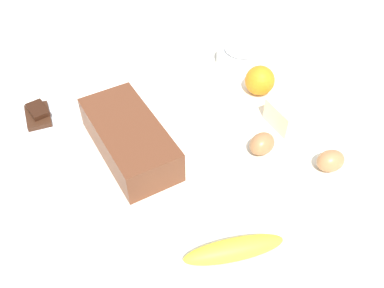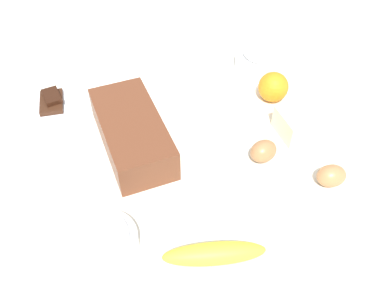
{
  "view_description": "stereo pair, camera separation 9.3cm",
  "coord_description": "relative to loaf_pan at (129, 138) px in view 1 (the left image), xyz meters",
  "views": [
    {
      "loc": [
        -0.6,
        0.27,
        0.7
      ],
      "look_at": [
        0.0,
        0.0,
        0.04
      ],
      "focal_mm": 39.67,
      "sensor_mm": 36.0,
      "label": 1
    },
    {
      "loc": [
        -0.63,
        0.18,
        0.7
      ],
      "look_at": [
        0.0,
        0.0,
        0.04
      ],
      "focal_mm": 39.67,
      "sensor_mm": 36.0,
      "label": 2
    }
  ],
  "objects": [
    {
      "name": "butter_block",
      "position": [
        -0.07,
        -0.37,
        -0.01
      ],
      "size": [
        0.09,
        0.07,
        0.06
      ],
      "primitive_type": "cube",
      "rotation": [
        0.0,
        0.0,
        0.08
      ],
      "color": "#F4EDB2",
      "rests_on": "ground_plane"
    },
    {
      "name": "chocolate_plate",
      "position": [
        0.19,
        0.17,
        -0.03
      ],
      "size": [
        0.13,
        0.13,
        0.03
      ],
      "color": "white",
      "rests_on": "ground_plane"
    },
    {
      "name": "sugar_bowl",
      "position": [
        -0.26,
        0.1,
        -0.01
      ],
      "size": [
        0.14,
        0.14,
        0.07
      ],
      "color": "white",
      "rests_on": "ground_plane"
    },
    {
      "name": "banana",
      "position": [
        -0.33,
        -0.09,
        -0.02
      ],
      "size": [
        0.08,
        0.19,
        0.04
      ],
      "primitive_type": "ellipsoid",
      "rotation": [
        0.0,
        0.0,
        4.53
      ],
      "color": "yellow",
      "rests_on": "ground_plane"
    },
    {
      "name": "ground_plane",
      "position": [
        -0.07,
        -0.12,
        -0.05
      ],
      "size": [
        2.4,
        2.4,
        0.02
      ],
      "primitive_type": "cube",
      "color": "silver"
    },
    {
      "name": "loaf_pan",
      "position": [
        0.0,
        0.0,
        0.0
      ],
      "size": [
        0.29,
        0.16,
        0.08
      ],
      "rotation": [
        0.0,
        0.0,
        0.1
      ],
      "color": "brown",
      "rests_on": "ground_plane"
    },
    {
      "name": "egg_beside_bowl",
      "position": [
        -0.12,
        -0.27,
        -0.02
      ],
      "size": [
        0.07,
        0.07,
        0.05
      ],
      "primitive_type": "ellipsoid",
      "rotation": [
        0.0,
        1.57,
        1.84
      ],
      "color": "#A66F43",
      "rests_on": "ground_plane"
    },
    {
      "name": "egg_near_butter",
      "position": [
        -0.23,
        -0.38,
        -0.02
      ],
      "size": [
        0.05,
        0.07,
        0.05
      ],
      "primitive_type": "ellipsoid",
      "rotation": [
        0.0,
        1.57,
        1.49
      ],
      "color": "#B07748",
      "rests_on": "ground_plane"
    },
    {
      "name": "flour_bowl",
      "position": [
        0.2,
        -0.4,
        -0.01
      ],
      "size": [
        0.15,
        0.15,
        0.07
      ],
      "color": "white",
      "rests_on": "ground_plane"
    },
    {
      "name": "orange_fruit",
      "position": [
        0.07,
        -0.38,
        -0.0
      ],
      "size": [
        0.08,
        0.08,
        0.08
      ],
      "primitive_type": "sphere",
      "color": "orange",
      "rests_on": "ground_plane"
    }
  ]
}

